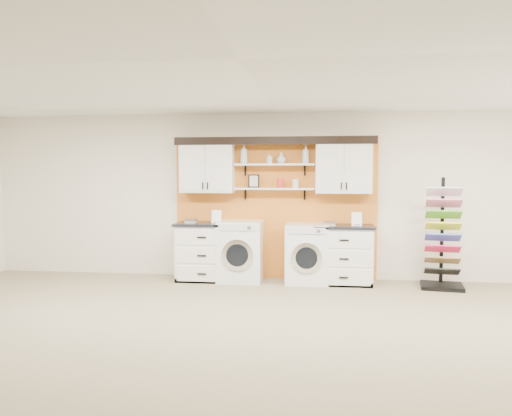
# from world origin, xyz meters

# --- Properties ---
(floor) EXTENTS (10.00, 10.00, 0.00)m
(floor) POSITION_xyz_m (0.00, 0.00, 0.00)
(floor) COLOR #88795B
(floor) RESTS_ON ground
(ceiling) EXTENTS (10.00, 10.00, 0.00)m
(ceiling) POSITION_xyz_m (0.00, 0.00, 2.80)
(ceiling) COLOR white
(ceiling) RESTS_ON wall_back
(wall_back) EXTENTS (10.00, 0.00, 10.00)m
(wall_back) POSITION_xyz_m (0.00, 4.00, 1.40)
(wall_back) COLOR silver
(wall_back) RESTS_ON floor
(accent_panel) EXTENTS (3.40, 0.07, 2.40)m
(accent_panel) POSITION_xyz_m (0.00, 3.96, 1.20)
(accent_panel) COLOR orange
(accent_panel) RESTS_ON wall_back
(upper_cabinet_left) EXTENTS (0.90, 0.35, 0.84)m
(upper_cabinet_left) POSITION_xyz_m (-1.13, 3.79, 1.88)
(upper_cabinet_left) COLOR silver
(upper_cabinet_left) RESTS_ON wall_back
(upper_cabinet_right) EXTENTS (0.90, 0.35, 0.84)m
(upper_cabinet_right) POSITION_xyz_m (1.13, 3.79, 1.88)
(upper_cabinet_right) COLOR silver
(upper_cabinet_right) RESTS_ON wall_back
(shelf_lower) EXTENTS (1.32, 0.28, 0.03)m
(shelf_lower) POSITION_xyz_m (0.00, 3.80, 1.53)
(shelf_lower) COLOR silver
(shelf_lower) RESTS_ON wall_back
(shelf_upper) EXTENTS (1.32, 0.28, 0.03)m
(shelf_upper) POSITION_xyz_m (0.00, 3.80, 1.93)
(shelf_upper) COLOR silver
(shelf_upper) RESTS_ON wall_back
(crown_molding) EXTENTS (3.30, 0.41, 0.13)m
(crown_molding) POSITION_xyz_m (0.00, 3.81, 2.33)
(crown_molding) COLOR black
(crown_molding) RESTS_ON wall_back
(picture_frame) EXTENTS (0.18, 0.02, 0.22)m
(picture_frame) POSITION_xyz_m (-0.35, 3.85, 1.66)
(picture_frame) COLOR black
(picture_frame) RESTS_ON shelf_lower
(canister_red) EXTENTS (0.11, 0.11, 0.16)m
(canister_red) POSITION_xyz_m (0.10, 3.80, 1.62)
(canister_red) COLOR red
(canister_red) RESTS_ON shelf_lower
(canister_cream) EXTENTS (0.10, 0.10, 0.14)m
(canister_cream) POSITION_xyz_m (0.35, 3.80, 1.61)
(canister_cream) COLOR silver
(canister_cream) RESTS_ON shelf_lower
(base_cabinet_left) EXTENTS (0.99, 0.66, 0.96)m
(base_cabinet_left) POSITION_xyz_m (-1.13, 3.64, 0.48)
(base_cabinet_left) COLOR silver
(base_cabinet_left) RESTS_ON floor
(base_cabinet_right) EXTENTS (0.97, 0.66, 0.95)m
(base_cabinet_right) POSITION_xyz_m (1.13, 3.64, 0.48)
(base_cabinet_right) COLOR silver
(base_cabinet_right) RESTS_ON floor
(washer) EXTENTS (0.72, 0.71, 1.00)m
(washer) POSITION_xyz_m (-0.55, 3.64, 0.50)
(washer) COLOR white
(washer) RESTS_ON floor
(dryer) EXTENTS (0.69, 0.71, 0.96)m
(dryer) POSITION_xyz_m (0.55, 3.64, 0.48)
(dryer) COLOR white
(dryer) RESTS_ON floor
(sample_rack) EXTENTS (0.70, 0.61, 1.72)m
(sample_rack) POSITION_xyz_m (2.65, 3.52, 0.54)
(sample_rack) COLOR black
(sample_rack) RESTS_ON floor
(soap_bottle_a) EXTENTS (0.17, 0.17, 0.33)m
(soap_bottle_a) POSITION_xyz_m (-0.51, 3.80, 2.11)
(soap_bottle_a) COLOR silver
(soap_bottle_a) RESTS_ON shelf_upper
(soap_bottle_b) EXTENTS (0.10, 0.11, 0.18)m
(soap_bottle_b) POSITION_xyz_m (-0.08, 3.80, 2.03)
(soap_bottle_b) COLOR silver
(soap_bottle_b) RESTS_ON shelf_upper
(soap_bottle_c) EXTENTS (0.17, 0.17, 0.18)m
(soap_bottle_c) POSITION_xyz_m (0.12, 3.80, 2.04)
(soap_bottle_c) COLOR silver
(soap_bottle_c) RESTS_ON shelf_upper
(soap_bottle_d) EXTENTS (0.16, 0.16, 0.31)m
(soap_bottle_d) POSITION_xyz_m (0.52, 3.80, 2.10)
(soap_bottle_d) COLOR silver
(soap_bottle_d) RESTS_ON shelf_upper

